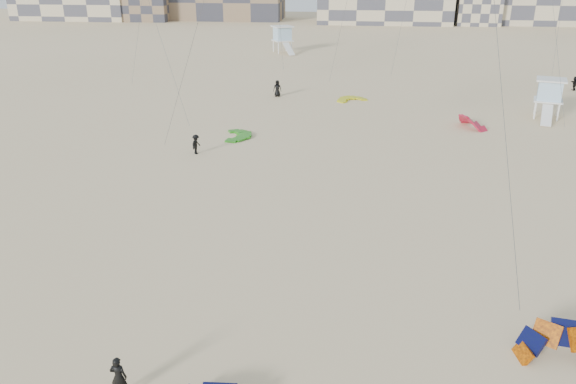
# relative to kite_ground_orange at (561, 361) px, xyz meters

# --- Properties ---
(ground) EXTENTS (320.00, 320.00, 0.00)m
(ground) POSITION_rel_kite_ground_orange_xyz_m (-12.44, -1.34, 0.00)
(ground) COLOR beige
(ground) RESTS_ON ground
(kite_ground_orange) EXTENTS (3.91, 3.85, 3.37)m
(kite_ground_orange) POSITION_rel_kite_ground_orange_xyz_m (0.00, 0.00, 0.00)
(kite_ground_orange) COLOR #FF7100
(kite_ground_orange) RESTS_ON ground
(kite_ground_green) EXTENTS (4.00, 3.81, 0.61)m
(kite_ground_green) POSITION_rel_kite_ground_orange_xyz_m (-18.64, 27.96, 0.00)
(kite_ground_green) COLOR #1B9915
(kite_ground_green) RESTS_ON ground
(kite_ground_red_far) EXTENTS (4.37, 4.29, 3.32)m
(kite_ground_red_far) POSITION_rel_kite_ground_orange_xyz_m (2.46, 33.56, 0.00)
(kite_ground_red_far) COLOR #B91733
(kite_ground_red_far) RESTS_ON ground
(kite_ground_yellow) EXTENTS (4.45, 4.51, 0.83)m
(kite_ground_yellow) POSITION_rel_kite_ground_orange_xyz_m (-8.86, 43.12, 0.00)
(kite_ground_yellow) COLOR yellow
(kite_ground_yellow) RESTS_ON ground
(kitesurfer_main) EXTENTS (0.61, 0.40, 1.67)m
(kitesurfer_main) POSITION_rel_kite_ground_orange_xyz_m (-16.26, -3.89, 0.83)
(kitesurfer_main) COLOR black
(kitesurfer_main) RESTS_ON ground
(kitesurfer_c) EXTENTS (0.84, 1.15, 1.59)m
(kitesurfer_c) POSITION_rel_kite_ground_orange_xyz_m (-20.92, 22.90, 0.80)
(kitesurfer_c) COLOR black
(kitesurfer_c) RESTS_ON ground
(kitesurfer_e) EXTENTS (0.92, 0.60, 1.86)m
(kitesurfer_e) POSITION_rel_kite_ground_orange_xyz_m (-17.30, 44.04, 0.93)
(kitesurfer_e) COLOR black
(kitesurfer_e) RESTS_ON ground
(kitesurfer_f) EXTENTS (0.52, 1.56, 1.67)m
(kitesurfer_f) POSITION_rel_kite_ground_orange_xyz_m (17.49, 51.61, 0.83)
(kitesurfer_f) COLOR black
(kitesurfer_f) RESTS_ON ground
(lifeguard_tower_near) EXTENTS (3.34, 5.60, 3.83)m
(lifeguard_tower_near) POSITION_rel_kite_ground_orange_xyz_m (10.34, 38.00, 1.90)
(lifeguard_tower_near) COLOR white
(lifeguard_tower_near) RESTS_ON ground
(lifeguard_tower_far) EXTENTS (4.17, 6.51, 4.33)m
(lifeguard_tower_far) POSITION_rel_kite_ground_orange_xyz_m (-21.03, 76.98, 2.15)
(lifeguard_tower_far) COLOR white
(lifeguard_tower_far) RESTS_ON ground
(condo_fill_left) EXTENTS (12.00, 10.00, 8.00)m
(condo_fill_left) POSITION_rel_kite_ground_orange_xyz_m (-62.44, 126.66, 4.00)
(condo_fill_left) COLOR #83694F
(condo_fill_left) RESTS_ON ground
(condo_fill_right) EXTENTS (10.00, 10.00, 10.00)m
(condo_fill_right) POSITION_rel_kite_ground_orange_xyz_m (19.56, 126.66, 5.00)
(condo_fill_right) COLOR beige
(condo_fill_right) RESTS_ON ground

